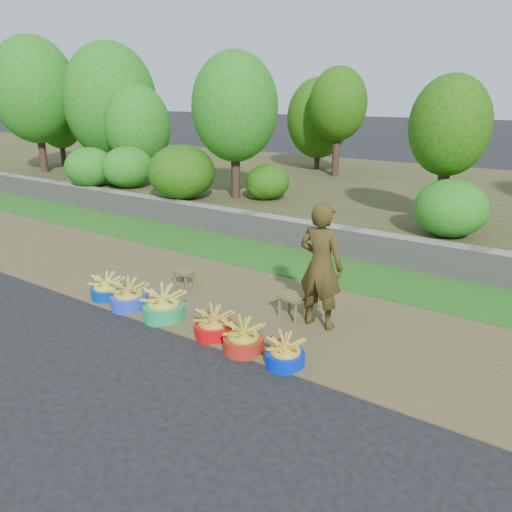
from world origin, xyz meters
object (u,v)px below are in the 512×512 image
Objects in this scene: stool_left at (184,274)px; basin_a at (107,289)px; basin_d at (214,325)px; basin_e at (243,339)px; vendor_woman at (321,266)px; basin_c at (164,306)px; basin_f at (285,353)px; stool_right at (292,300)px; basin_b at (129,296)px.

basin_a is at bearing -126.10° from stool_left.
basin_e is at bearing -9.35° from basin_d.
stool_left is at bearing 144.51° from basin_d.
vendor_woman reaches higher than basin_a.
basin_c is 1.68× the size of stool_left.
vendor_woman is (1.82, 0.97, 0.65)m from basin_c.
basin_f reaches higher than stool_left.
basin_e is (0.51, -0.08, 0.00)m from basin_d.
basin_c reaches higher than basin_a.
stool_right is at bearing 19.65° from basin_a.
basin_b is at bearing 22.43° from vendor_woman.
basin_c is at bearing -1.46° from basin_a.
basin_b is 1.18× the size of basin_f.
basin_b is 0.99m from stool_left.
basin_b is 1.08× the size of basin_d.
vendor_woman is (0.94, 1.00, 0.67)m from basin_d.
basin_c is 1.33× the size of stool_right.
stool_right reaches higher than stool_left.
basin_e is 1.45× the size of stool_left.
basin_c is 1.98m from basin_f.
basin_e reaches higher than stool_left.
basin_e is (2.06, -0.10, -0.01)m from basin_b.
basin_c is at bearing 177.91° from basin_d.
stool_left is at bearing 53.90° from basin_a.
basin_b is (0.52, -0.05, 0.02)m from basin_a.
basin_e is 2.19m from stool_left.
basin_c is at bearing 176.65° from basin_f.
basin_a is 2.59m from basin_e.
basin_c is at bearing -62.30° from stool_left.
stool_right is at bearing 0.08° from stool_left.
vendor_woman reaches higher than basin_f.
basin_c reaches higher than basin_e.
basin_a is at bearing -160.35° from stool_right.
basin_c is 2.17m from vendor_woman.
stool_left is (-0.50, 0.96, 0.06)m from basin_c.
basin_c is 0.34× the size of vendor_woman.
basin_e is 0.57m from basin_f.
basin_c reaches higher than stool_left.
basin_a is 1.42× the size of stool_left.
basin_e is at bearing -3.26° from basin_a.
basin_c is 1.41m from basin_e.
stool_right is (1.93, 0.00, 0.04)m from stool_left.
vendor_woman is at bearing 68.78° from basin_e.
basin_d reaches higher than basin_f.
stool_left is 1.94m from stool_right.
basin_c reaches higher than stool_right.
basin_a is at bearing 178.54° from basin_c.
basin_b is at bearing -154.80° from stool_right.
basin_a is 1.18m from basin_c.
stool_left is at bearing -179.92° from stool_right.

